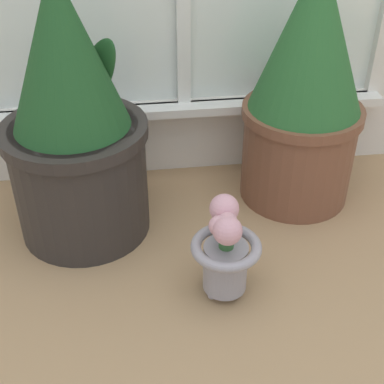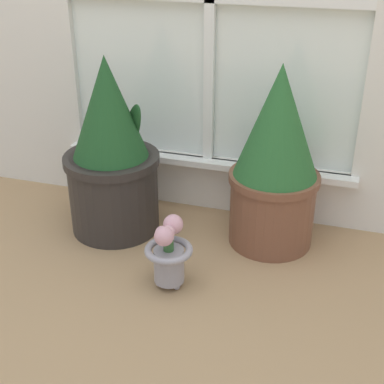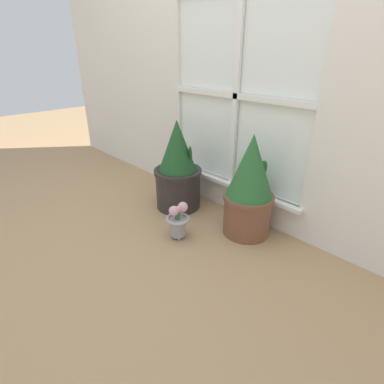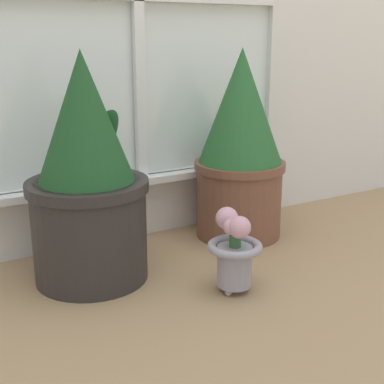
# 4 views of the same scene
# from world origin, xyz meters

# --- Properties ---
(ground_plane) EXTENTS (10.00, 10.00, 0.00)m
(ground_plane) POSITION_xyz_m (0.00, 0.00, 0.00)
(ground_plane) COLOR tan
(wall_with_window) EXTENTS (4.40, 0.10, 2.50)m
(wall_with_window) POSITION_xyz_m (0.00, 0.66, 1.28)
(wall_with_window) COLOR silver
(wall_with_window) RESTS_ON ground_plane
(potted_plant_left) EXTENTS (0.35, 0.35, 0.66)m
(potted_plant_left) POSITION_xyz_m (-0.29, 0.39, 0.30)
(potted_plant_left) COLOR #2D2826
(potted_plant_left) RESTS_ON ground_plane
(potted_plant_right) EXTENTS (0.32, 0.32, 0.65)m
(potted_plant_right) POSITION_xyz_m (0.29, 0.46, 0.32)
(potted_plant_right) COLOR brown
(potted_plant_right) RESTS_ON ground_plane
(flower_vase) EXTENTS (0.15, 0.15, 0.23)m
(flower_vase) POSITION_xyz_m (0.02, 0.11, 0.12)
(flower_vase) COLOR #99939E
(flower_vase) RESTS_ON ground_plane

